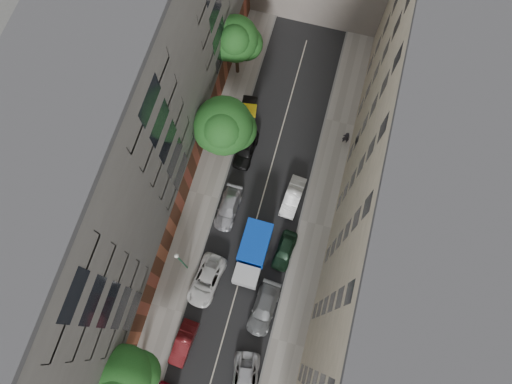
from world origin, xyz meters
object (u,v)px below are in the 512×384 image
(car_right_1, at_px, (264,308))
(lamp_post, at_px, (181,261))
(tree_mid, at_px, (224,128))
(car_left_3, at_px, (228,208))
(car_left_5, at_px, (248,116))
(car_left_1, at_px, (183,343))
(pedestrian, at_px, (346,137))
(car_left_4, at_px, (246,149))
(car_left_2, at_px, (206,280))
(car_right_0, at_px, (245,382))
(tree_near, at_px, (123,378))
(car_right_3, at_px, (293,197))
(car_right_2, at_px, (285,251))
(tree_far, at_px, (236,41))
(tarp_truck, at_px, (253,253))

(car_right_1, relative_size, lamp_post, 0.78)
(tree_mid, bearing_deg, car_left_3, -73.10)
(car_left_3, bearing_deg, car_left_5, 96.48)
(car_left_1, relative_size, pedestrian, 2.09)
(car_right_1, bearing_deg, car_left_4, 115.45)
(car_left_2, bearing_deg, pedestrian, 67.87)
(car_right_0, height_order, tree_near, tree_near)
(car_left_5, bearing_deg, car_left_3, -93.95)
(car_left_4, bearing_deg, car_right_0, -72.61)
(car_left_2, distance_m, tree_near, 10.54)
(car_right_3, distance_m, pedestrian, 8.03)
(car_right_2, bearing_deg, car_left_2, -138.92)
(tree_mid, distance_m, lamp_post, 12.02)
(car_right_1, relative_size, tree_far, 0.62)
(car_left_1, bearing_deg, tree_near, -126.70)
(tarp_truck, xyz_separation_m, car_left_5, (-4.20, 13.49, -0.77))
(car_right_0, bearing_deg, car_left_1, 155.28)
(car_left_3, distance_m, car_right_2, 6.60)
(car_left_1, bearing_deg, car_left_2, 90.97)
(car_left_2, distance_m, car_left_5, 16.82)
(car_left_4, xyz_separation_m, tree_near, (-3.19, -22.15, 4.48))
(car_left_3, bearing_deg, car_left_2, -88.17)
(car_right_1, xyz_separation_m, tree_mid, (-7.30, 13.59, 4.95))
(car_left_3, xyz_separation_m, car_right_0, (5.60, -14.18, 0.03))
(car_left_1, relative_size, car_left_2, 0.81)
(tarp_truck, height_order, car_right_1, tarp_truck)
(tree_mid, bearing_deg, tree_near, -94.04)
(tree_far, relative_size, pedestrian, 4.15)
(tarp_truck, xyz_separation_m, car_left_2, (-3.40, -3.31, -0.80))
(car_right_2, distance_m, lamp_post, 9.61)
(car_left_2, relative_size, tree_far, 0.62)
(car_left_1, height_order, tree_mid, tree_mid)
(tarp_truck, bearing_deg, tree_far, 110.50)
(tree_mid, bearing_deg, tree_far, 99.62)
(car_left_3, relative_size, car_left_4, 1.04)
(car_left_2, relative_size, car_right_0, 1.01)
(car_left_1, distance_m, lamp_post, 7.33)
(tree_mid, bearing_deg, tarp_truck, -61.17)
(lamp_post, bearing_deg, car_left_2, -18.23)
(car_right_3, height_order, lamp_post, lamp_post)
(tree_near, bearing_deg, lamp_post, 83.27)
(car_left_3, relative_size, car_right_2, 1.16)
(car_right_2, relative_size, car_right_3, 0.92)
(tree_mid, relative_size, tree_far, 1.07)
(car_left_5, xyz_separation_m, car_right_1, (6.40, -17.80, -0.00))
(lamp_post, xyz_separation_m, pedestrian, (11.26, 16.13, -2.87))
(car_right_1, height_order, lamp_post, lamp_post)
(car_left_4, relative_size, tree_near, 0.56)
(tree_near, xyz_separation_m, tree_far, (-0.02, 30.65, 0.23))
(car_right_1, bearing_deg, lamp_post, 171.43)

